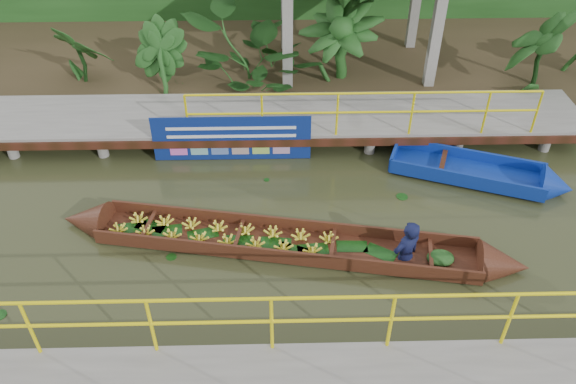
{
  "coord_description": "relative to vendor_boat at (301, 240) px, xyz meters",
  "views": [
    {
      "loc": [
        0.9,
        -7.86,
        7.15
      ],
      "look_at": [
        1.1,
        0.5,
        0.6
      ],
      "focal_mm": 35.0,
      "sensor_mm": 36.0,
      "label": 1
    }
  ],
  "objects": [
    {
      "name": "ground",
      "position": [
        -1.32,
        0.42,
        -0.23
      ],
      "size": [
        80.0,
        80.0,
        0.0
      ],
      "primitive_type": "plane",
      "color": "#2D3118",
      "rests_on": "ground"
    },
    {
      "name": "moored_blue_boat",
      "position": [
        4.45,
        1.82,
        -0.07
      ],
      "size": [
        3.77,
        2.17,
        0.88
      ],
      "rotation": [
        0.0,
        0.0,
        -0.36
      ],
      "color": "navy",
      "rests_on": "ground"
    },
    {
      "name": "vendor_boat",
      "position": [
        0.0,
        0.0,
        0.0
      ],
      "size": [
        8.59,
        2.33,
        1.94
      ],
      "rotation": [
        0.0,
        0.0,
        -0.18
      ],
      "color": "#391A0F",
      "rests_on": "ground"
    },
    {
      "name": "land_strip",
      "position": [
        -1.32,
        7.92,
        -0.0
      ],
      "size": [
        30.0,
        8.0,
        0.45
      ],
      "primitive_type": "cube",
      "color": "#332A19",
      "rests_on": "ground"
    },
    {
      "name": "far_dock",
      "position": [
        -1.3,
        3.85,
        0.25
      ],
      "size": [
        16.0,
        2.06,
        1.66
      ],
      "color": "slate",
      "rests_on": "ground"
    },
    {
      "name": "tropical_plants",
      "position": [
        0.93,
        5.72,
        1.28
      ],
      "size": [
        14.69,
        1.69,
        2.11
      ],
      "color": "#184114",
      "rests_on": "ground"
    },
    {
      "name": "blue_banner",
      "position": [
        -1.39,
        2.9,
        0.33
      ],
      "size": [
        3.44,
        0.04,
        1.08
      ],
      "color": "navy",
      "rests_on": "ground"
    }
  ]
}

